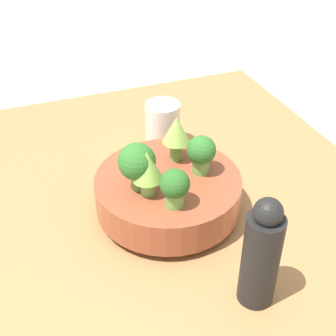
% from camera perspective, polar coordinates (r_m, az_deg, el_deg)
% --- Properties ---
extents(ground_plane, '(6.00, 6.00, 0.00)m').
position_cam_1_polar(ground_plane, '(0.83, 2.75, -8.30)').
color(ground_plane, '#ADA89E').
extents(table, '(1.01, 0.74, 0.05)m').
position_cam_1_polar(table, '(0.81, 2.79, -7.10)').
color(table, '#9E7042').
rests_on(table, ground_plane).
extents(bowl, '(0.24, 0.24, 0.07)m').
position_cam_1_polar(bowl, '(0.78, 0.00, -3.01)').
color(bowl, brown).
rests_on(bowl, table).
extents(broccoli_floret_front, '(0.05, 0.05, 0.07)m').
position_cam_1_polar(broccoli_floret_front, '(0.76, 4.07, 1.90)').
color(broccoli_floret_front, '#6BA34C').
rests_on(broccoli_floret_front, bowl).
extents(romanesco_piece_far, '(0.05, 0.05, 0.08)m').
position_cam_1_polar(romanesco_piece_far, '(0.70, -2.50, -0.08)').
color(romanesco_piece_far, '#7AB256').
rests_on(romanesco_piece_far, bowl).
extents(broccoli_floret_left, '(0.05, 0.05, 0.06)m').
position_cam_1_polar(broccoli_floret_left, '(0.69, 0.84, -2.26)').
color(broccoli_floret_left, '#6BA34C').
rests_on(broccoli_floret_left, bowl).
extents(broccoli_floret_back, '(0.06, 0.06, 0.08)m').
position_cam_1_polar(broccoli_floret_back, '(0.71, -3.82, 0.65)').
color(broccoli_floret_back, '#609347').
rests_on(broccoli_floret_back, bowl).
extents(romanesco_piece_near, '(0.05, 0.05, 0.08)m').
position_cam_1_polar(romanesco_piece_near, '(0.78, 1.32, 4.40)').
color(romanesco_piece_near, '#6BA34C').
rests_on(romanesco_piece_near, bowl).
extents(cup, '(0.07, 0.07, 0.10)m').
position_cam_1_polar(cup, '(0.95, -0.64, 5.19)').
color(cup, silver).
rests_on(cup, table).
extents(pepper_mill, '(0.05, 0.05, 0.17)m').
position_cam_1_polar(pepper_mill, '(0.63, 11.30, -10.31)').
color(pepper_mill, black).
rests_on(pepper_mill, table).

